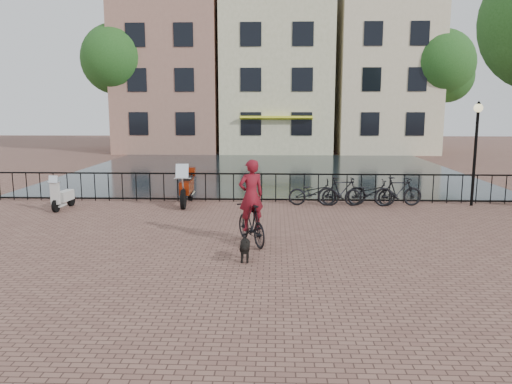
{
  "coord_description": "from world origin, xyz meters",
  "views": [
    {
      "loc": [
        0.5,
        -9.43,
        3.31
      ],
      "look_at": [
        0.0,
        3.0,
        1.2
      ],
      "focal_mm": 35.0,
      "sensor_mm": 36.0,
      "label": 1
    }
  ],
  "objects_px": {
    "dog": "(245,249)",
    "scooter": "(63,191)",
    "motorcycle": "(187,182)",
    "cyclist": "(251,207)",
    "lamp_post": "(476,136)"
  },
  "relations": [
    {
      "from": "motorcycle",
      "to": "cyclist",
      "type": "bearing_deg",
      "value": -65.27
    },
    {
      "from": "lamp_post",
      "to": "dog",
      "type": "relative_size",
      "value": 4.36
    },
    {
      "from": "scooter",
      "to": "motorcycle",
      "type": "bearing_deg",
      "value": 17.75
    },
    {
      "from": "cyclist",
      "to": "scooter",
      "type": "relative_size",
      "value": 1.82
    },
    {
      "from": "lamp_post",
      "to": "scooter",
      "type": "relative_size",
      "value": 2.58
    },
    {
      "from": "cyclist",
      "to": "scooter",
      "type": "xyz_separation_m",
      "value": [
        -6.4,
        4.0,
        -0.31
      ]
    },
    {
      "from": "dog",
      "to": "motorcycle",
      "type": "height_order",
      "value": "motorcycle"
    },
    {
      "from": "dog",
      "to": "motorcycle",
      "type": "relative_size",
      "value": 0.36
    },
    {
      "from": "cyclist",
      "to": "scooter",
      "type": "bearing_deg",
      "value": -56.39
    },
    {
      "from": "dog",
      "to": "scooter",
      "type": "bearing_deg",
      "value": 137.73
    },
    {
      "from": "cyclist",
      "to": "scooter",
      "type": "height_order",
      "value": "cyclist"
    },
    {
      "from": "lamp_post",
      "to": "motorcycle",
      "type": "distance_m",
      "value": 9.9
    },
    {
      "from": "cyclist",
      "to": "motorcycle",
      "type": "relative_size",
      "value": 1.12
    },
    {
      "from": "lamp_post",
      "to": "scooter",
      "type": "xyz_separation_m",
      "value": [
        -13.69,
        -1.15,
        -1.77
      ]
    },
    {
      "from": "motorcycle",
      "to": "scooter",
      "type": "xyz_separation_m",
      "value": [
        -3.93,
        -0.96,
        -0.16
      ]
    }
  ]
}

